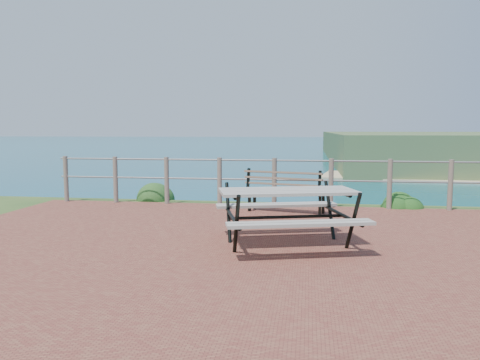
% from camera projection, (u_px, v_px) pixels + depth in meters
% --- Properties ---
extents(ground, '(10.00, 7.00, 0.12)m').
position_uv_depth(ground, '(256.00, 247.00, 6.40)').
color(ground, brown).
rests_on(ground, ground).
extents(ocean, '(1200.00, 1200.00, 0.00)m').
position_uv_depth(ocean, '(307.00, 133.00, 203.13)').
color(ocean, '#14717A').
rests_on(ocean, ground).
extents(safety_railing, '(9.40, 0.10, 1.00)m').
position_uv_depth(safety_railing, '(274.00, 180.00, 9.64)').
color(safety_railing, '#6B5B4C').
rests_on(safety_railing, ground).
extents(picnic_table, '(1.96, 1.53, 0.77)m').
position_uv_depth(picnic_table, '(287.00, 211.00, 6.38)').
color(picnic_table, '#9D9A8D').
rests_on(picnic_table, ground).
extents(park_bench, '(1.55, 0.73, 0.85)m').
position_uv_depth(park_bench, '(286.00, 184.00, 8.92)').
color(park_bench, brown).
rests_on(park_bench, ground).
extents(shrub_lip_west, '(0.80, 0.80, 0.55)m').
position_uv_depth(shrub_lip_west, '(156.00, 199.00, 10.86)').
color(shrub_lip_west, '#254A1B').
rests_on(shrub_lip_west, ground).
extents(shrub_lip_east, '(0.77, 0.77, 0.51)m').
position_uv_depth(shrub_lip_east, '(402.00, 207.00, 9.70)').
color(shrub_lip_east, '#184916').
rests_on(shrub_lip_east, ground).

